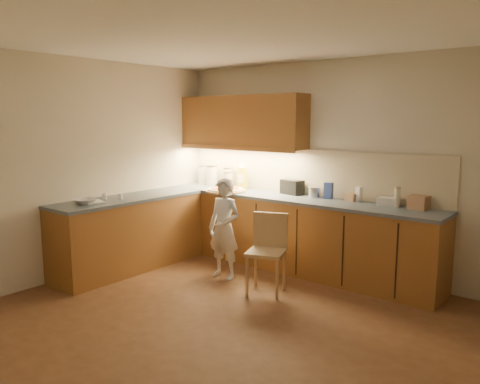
{
  "coord_description": "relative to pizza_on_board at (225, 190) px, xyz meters",
  "views": [
    {
      "loc": [
        2.74,
        -3.21,
        1.88
      ],
      "look_at": [
        -0.8,
        1.2,
        1.0
      ],
      "focal_mm": 35.0,
      "sensor_mm": 36.0,
      "label": 1
    }
  ],
  "objects": [
    {
      "name": "canister_c",
      "position": [
        -0.26,
        0.37,
        0.12
      ],
      "size": [
        0.15,
        0.15,
        0.28
      ],
      "rotation": [
        0.0,
        0.0,
        0.03
      ],
      "color": "beige",
      "rests_on": "l_counter"
    },
    {
      "name": "backsplash",
      "position": [
        0.92,
        0.49,
        0.27
      ],
      "size": [
        3.75,
        0.02,
        0.58
      ],
      "primitive_type": "cube",
      "color": "beige",
      "rests_on": "l_counter"
    },
    {
      "name": "canister_b",
      "position": [
        -0.55,
        0.33,
        0.13
      ],
      "size": [
        0.17,
        0.17,
        0.3
      ],
      "rotation": [
        0.0,
        0.0,
        -0.43
      ],
      "color": "white",
      "rests_on": "l_counter"
    },
    {
      "name": "spice_jar_a",
      "position": [
        -0.72,
        -1.4,
        0.01
      ],
      "size": [
        0.07,
        0.07,
        0.07
      ],
      "primitive_type": "cylinder",
      "rotation": [
        0.0,
        0.0,
        0.42
      ],
      "color": "silver",
      "rests_on": "l_counter"
    },
    {
      "name": "l_counter",
      "position": [
        0.37,
        -0.25,
        -0.48
      ],
      "size": [
        3.77,
        2.62,
        0.92
      ],
      "color": "#925D2A",
      "rests_on": "ground"
    },
    {
      "name": "oil_jug",
      "position": [
        0.01,
        0.35,
        0.14
      ],
      "size": [
        0.12,
        0.1,
        0.35
      ],
      "rotation": [
        0.0,
        0.0,
        -0.09
      ],
      "color": "gold",
      "rests_on": "l_counter"
    },
    {
      "name": "flat_pack",
      "position": [
        2.09,
        0.39,
        0.02
      ],
      "size": [
        0.23,
        0.17,
        0.09
      ],
      "primitive_type": "cube",
      "rotation": [
        0.0,
        0.0,
        0.07
      ],
      "color": "silver",
      "rests_on": "l_counter"
    },
    {
      "name": "room",
      "position": [
        1.29,
        -1.5,
        0.73
      ],
      "size": [
        4.54,
        4.5,
        2.62
      ],
      "color": "brown",
      "rests_on": "ground"
    },
    {
      "name": "canister_a",
      "position": [
        -0.77,
        0.38,
        0.12
      ],
      "size": [
        0.14,
        0.14,
        0.28
      ],
      "rotation": [
        0.0,
        0.0,
        -0.43
      ],
      "color": "beige",
      "rests_on": "l_counter"
    },
    {
      "name": "pizza_on_board",
      "position": [
        0.0,
        0.0,
        0.0
      ],
      "size": [
        0.54,
        0.54,
        0.22
      ],
      "rotation": [
        0.0,
        0.0,
        -0.4
      ],
      "color": "tan",
      "rests_on": "l_counter"
    },
    {
      "name": "dough_cloth",
      "position": [
        -0.67,
        -1.6,
        -0.01
      ],
      "size": [
        0.3,
        0.26,
        0.02
      ],
      "primitive_type": "cube",
      "rotation": [
        0.0,
        0.0,
        -0.24
      ],
      "color": "white",
      "rests_on": "l_counter"
    },
    {
      "name": "blue_box",
      "position": [
        1.34,
        0.37,
        0.08
      ],
      "size": [
        0.1,
        0.08,
        0.2
      ],
      "primitive_type": "cube",
      "rotation": [
        0.0,
        0.0,
        0.08
      ],
      "color": "#33489A",
      "rests_on": "l_counter"
    },
    {
      "name": "wooden_chair",
      "position": [
        1.17,
        -0.65,
        -0.44
      ],
      "size": [
        0.5,
        0.5,
        0.86
      ],
      "rotation": [
        0.0,
        0.0,
        0.36
      ],
      "color": "tan",
      "rests_on": "ground"
    },
    {
      "name": "mixing_bowl",
      "position": [
        -0.66,
        -1.71,
        0.01
      ],
      "size": [
        0.27,
        0.27,
        0.06
      ],
      "primitive_type": "imported",
      "rotation": [
        0.0,
        0.0,
        -0.07
      ],
      "color": "silver",
      "rests_on": "l_counter"
    },
    {
      "name": "steel_pot",
      "position": [
        1.15,
        0.36,
        0.04
      ],
      "size": [
        0.17,
        0.17,
        0.13
      ],
      "color": "#B0AFB4",
      "rests_on": "l_counter"
    },
    {
      "name": "card_box_b",
      "position": [
        2.44,
        0.36,
        0.05
      ],
      "size": [
        0.21,
        0.18,
        0.15
      ],
      "primitive_type": "cube",
      "rotation": [
        0.0,
        0.0,
        -0.15
      ],
      "color": "#A87D5A",
      "rests_on": "l_counter"
    },
    {
      "name": "spice_jar_b",
      "position": [
        -0.59,
        -1.27,
        0.01
      ],
      "size": [
        0.06,
        0.06,
        0.07
      ],
      "primitive_type": "cylinder",
      "rotation": [
        0.0,
        0.0,
        -0.06
      ],
      "color": "white",
      "rests_on": "l_counter"
    },
    {
      "name": "child",
      "position": [
        0.51,
        -0.61,
        -0.34
      ],
      "size": [
        0.44,
        0.3,
        1.2
      ],
      "primitive_type": "imported",
      "rotation": [
        0.0,
        0.0,
        0.03
      ],
      "color": "silver",
      "rests_on": "ground"
    },
    {
      "name": "white_bottle",
      "position": [
        1.73,
        0.4,
        0.07
      ],
      "size": [
        0.07,
        0.07,
        0.18
      ],
      "primitive_type": "cube",
      "rotation": [
        0.0,
        0.0,
        -0.26
      ],
      "color": "white",
      "rests_on": "l_counter"
    },
    {
      "name": "card_box_a",
      "position": [
        1.64,
        0.38,
        0.02
      ],
      "size": [
        0.15,
        0.12,
        0.09
      ],
      "primitive_type": "cube",
      "rotation": [
        0.0,
        0.0,
        -0.21
      ],
      "color": "tan",
      "rests_on": "l_counter"
    },
    {
      "name": "toaster",
      "position": [
        0.81,
        0.38,
        0.07
      ],
      "size": [
        0.32,
        0.22,
        0.19
      ],
      "rotation": [
        0.0,
        0.0,
        -0.21
      ],
      "color": "black",
      "rests_on": "l_counter"
    },
    {
      "name": "upper_cabinets",
      "position": [
        0.02,
        0.32,
        0.9
      ],
      "size": [
        1.95,
        0.36,
        0.73
      ],
      "color": "#925D2A",
      "rests_on": "ground"
    },
    {
      "name": "canister_d",
      "position": [
        -0.23,
        0.33,
        0.09
      ],
      "size": [
        0.14,
        0.14,
        0.23
      ],
      "rotation": [
        0.0,
        0.0,
        -0.33
      ],
      "color": "beige",
      "rests_on": "l_counter"
    },
    {
      "name": "tall_jar",
      "position": [
        2.2,
        0.34,
        0.09
      ],
      "size": [
        0.07,
        0.07,
        0.23
      ],
      "rotation": [
        0.0,
        0.0,
        0.02
      ],
      "color": "silver",
      "rests_on": "l_counter"
    }
  ]
}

